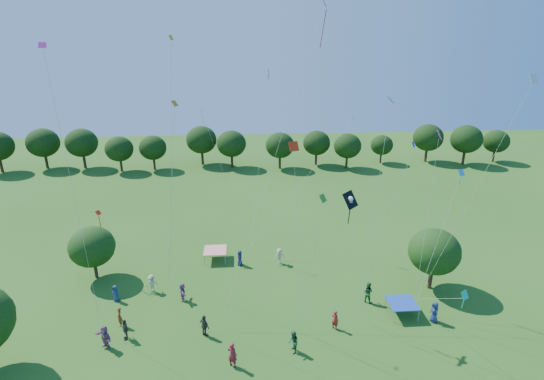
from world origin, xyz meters
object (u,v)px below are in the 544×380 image
Objects in this scene: near_tree_east at (434,252)px; red_high_kite at (307,59)px; near_tree_north at (92,247)px; tent_red_stripe at (215,250)px; tent_blue at (402,303)px; pirate_kite at (351,201)px.

near_tree_east is 19.50m from red_high_kite.
tent_red_stripe is (10.83, 2.52, -2.15)m from near_tree_north.
near_tree_east is 20.46m from tent_red_stripe.
red_high_kite reaches higher than tent_blue.
tent_red_stripe is 18.32m from tent_blue.
pirate_kite reaches higher than tent_blue.
red_high_kite reaches higher than tent_red_stripe.
near_tree_north is at bearing 164.22° from tent_blue.
red_high_kite reaches higher than pirate_kite.
near_tree_east is at bearing 42.25° from tent_blue.
near_tree_east is 2.55× the size of tent_blue.
near_tree_east is at bearing 23.79° from pirate_kite.
near_tree_north is at bearing 177.11° from red_high_kite.
near_tree_north is at bearing 172.59° from near_tree_east.
red_high_kite is (-11.07, 2.95, 15.78)m from near_tree_east.
near_tree_north is at bearing 160.03° from pirate_kite.
tent_red_stripe is at bearing 13.09° from near_tree_north.
near_tree_north is 11.33m from tent_red_stripe.
red_high_kite is at bearing 108.98° from pirate_kite.
tent_blue is 0.10× the size of red_high_kite.
near_tree_north is 2.29× the size of tent_blue.
near_tree_east is 0.25× the size of red_high_kite.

